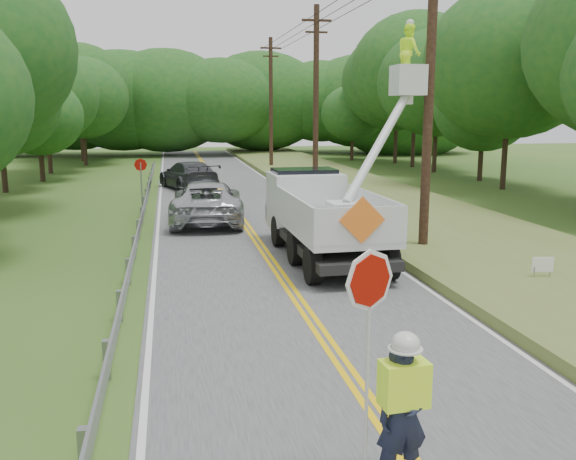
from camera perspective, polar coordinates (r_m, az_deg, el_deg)
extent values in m
plane|color=#305A1F|center=(10.76, 6.23, -13.92)|extent=(140.00, 140.00, 0.00)
cube|color=#454548|center=(23.92, -3.62, 0.06)|extent=(7.20, 96.00, 0.02)
cube|color=yellow|center=(23.91, -3.86, 0.08)|extent=(0.12, 96.00, 0.00)
cube|color=yellow|center=(23.93, -3.38, 0.10)|extent=(0.12, 96.00, 0.00)
cube|color=silver|center=(23.74, -11.91, -0.21)|extent=(0.12, 96.00, 0.00)
cube|color=silver|center=(24.58, 4.38, 0.38)|extent=(0.12, 96.00, 0.00)
cube|color=gray|center=(8.49, -18.26, -18.99)|extent=(0.12, 0.14, 0.70)
cube|color=gray|center=(11.18, -16.33, -11.38)|extent=(0.12, 0.14, 0.70)
cube|color=gray|center=(13.99, -15.22, -6.76)|extent=(0.12, 0.14, 0.70)
cube|color=gray|center=(16.87, -14.50, -3.70)|extent=(0.12, 0.14, 0.70)
cube|color=gray|center=(19.79, -13.99, -1.54)|extent=(0.12, 0.14, 0.70)
cube|color=gray|center=(22.72, -13.61, 0.06)|extent=(0.12, 0.14, 0.70)
cube|color=gray|center=(25.68, -13.32, 1.30)|extent=(0.12, 0.14, 0.70)
cube|color=gray|center=(28.64, -13.09, 2.28)|extent=(0.12, 0.14, 0.70)
cube|color=gray|center=(31.61, -12.90, 3.08)|extent=(0.12, 0.14, 0.70)
cube|color=gray|center=(34.58, -12.75, 3.74)|extent=(0.12, 0.14, 0.70)
cube|color=gray|center=(37.56, -12.62, 4.30)|extent=(0.12, 0.14, 0.70)
cube|color=gray|center=(40.54, -12.51, 4.77)|extent=(0.12, 0.14, 0.70)
cube|color=gray|center=(43.53, -12.41, 5.18)|extent=(0.12, 0.14, 0.70)
cube|color=gray|center=(46.51, -12.32, 5.53)|extent=(0.12, 0.14, 0.70)
cube|color=gray|center=(24.65, -13.20, 1.50)|extent=(0.05, 48.00, 0.34)
cylinder|color=black|center=(19.97, 12.85, 12.06)|extent=(0.30, 0.30, 10.00)
cylinder|color=black|center=(34.25, 2.58, 11.73)|extent=(0.30, 0.30, 10.00)
cube|color=black|center=(34.57, 2.64, 18.70)|extent=(1.60, 0.12, 0.12)
cube|color=black|center=(34.49, 2.63, 17.72)|extent=(1.20, 0.10, 0.10)
cylinder|color=black|center=(48.96, -1.58, 11.49)|extent=(0.30, 0.30, 10.00)
cube|color=black|center=(49.19, -1.61, 16.38)|extent=(1.60, 0.12, 0.12)
cube|color=black|center=(49.13, -1.60, 15.69)|extent=(1.20, 0.10, 0.10)
cylinder|color=black|center=(28.15, 4.45, 20.27)|extent=(0.03, 43.00, 0.03)
cylinder|color=black|center=(28.34, 5.91, 20.19)|extent=(0.03, 43.00, 0.03)
cylinder|color=black|center=(28.54, 7.34, 20.09)|extent=(0.03, 43.00, 0.03)
cube|color=#5C692F|center=(25.75, 12.24, 0.92)|extent=(7.00, 96.00, 0.30)
cylinder|color=#332319|center=(38.12, -24.69, 5.29)|extent=(0.32, 0.32, 2.86)
cylinder|color=#332319|center=(43.14, -21.70, 5.76)|extent=(0.32, 0.32, 2.41)
ellipsoid|color=#194F1D|center=(43.01, -21.98, 9.67)|extent=(5.63, 5.63, 4.96)
cylinder|color=#332319|center=(48.41, -21.09, 6.76)|extent=(0.32, 0.32, 3.22)
ellipsoid|color=#194F1D|center=(48.34, -21.42, 11.40)|extent=(7.51, 7.51, 6.61)
cylinder|color=#332319|center=(54.56, -18.17, 7.33)|extent=(0.32, 0.32, 3.22)
ellipsoid|color=#194F1D|center=(54.49, -18.42, 11.47)|extent=(7.52, 7.52, 6.62)
cylinder|color=#332319|center=(59.56, -18.41, 7.85)|extent=(0.32, 0.32, 3.80)
ellipsoid|color=#194F1D|center=(59.54, -18.68, 12.31)|extent=(8.86, 8.86, 7.80)
cylinder|color=#332319|center=(38.12, 19.29, 6.67)|extent=(0.32, 0.32, 4.18)
ellipsoid|color=#194F1D|center=(38.13, 19.79, 14.34)|extent=(9.76, 9.76, 8.59)
cylinder|color=#332319|center=(42.40, 17.29, 6.18)|extent=(0.32, 0.32, 2.74)
ellipsoid|color=#194F1D|center=(42.29, 17.55, 10.70)|extent=(6.39, 6.39, 5.62)
cylinder|color=#332319|center=(47.34, 13.36, 7.44)|extent=(0.32, 0.32, 3.77)
ellipsoid|color=#194F1D|center=(47.31, 13.61, 13.02)|extent=(8.79, 8.79, 7.74)
cylinder|color=#332319|center=(51.64, 11.45, 8.16)|extent=(0.32, 0.32, 4.45)
ellipsoid|color=#194F1D|center=(51.68, 11.68, 14.19)|extent=(10.38, 10.38, 9.13)
cylinder|color=#332319|center=(54.83, 9.87, 8.17)|extent=(0.32, 0.32, 4.06)
ellipsoid|color=#194F1D|center=(54.83, 10.04, 13.35)|extent=(9.48, 9.48, 8.34)
cylinder|color=#332319|center=(58.30, 5.89, 7.65)|extent=(0.32, 0.32, 2.49)
ellipsoid|color=#194F1D|center=(58.21, 5.95, 10.64)|extent=(5.81, 5.81, 5.11)
ellipsoid|color=#194F1D|center=(68.72, -23.16, 10.88)|extent=(13.42, 10.07, 10.07)
ellipsoid|color=#194F1D|center=(67.23, -19.13, 11.17)|extent=(13.22, 9.92, 9.92)
ellipsoid|color=#194F1D|center=(65.87, -15.00, 11.41)|extent=(13.39, 10.04, 10.04)
ellipsoid|color=#194F1D|center=(65.47, -11.15, 11.58)|extent=(13.87, 10.41, 10.41)
ellipsoid|color=#194F1D|center=(63.95, -6.17, 11.74)|extent=(11.28, 8.46, 8.46)
ellipsoid|color=#194F1D|center=(67.86, -2.46, 11.74)|extent=(14.06, 10.55, 10.55)
ellipsoid|color=#194F1D|center=(68.31, 3.12, 11.73)|extent=(11.55, 8.66, 8.66)
ellipsoid|color=#194F1D|center=(68.51, 6.56, 11.67)|extent=(13.08, 9.81, 9.81)
ellipsoid|color=#194F1D|center=(68.17, 10.92, 11.55)|extent=(16.98, 12.73, 12.73)
imported|color=#191E33|center=(7.83, 10.51, -16.46)|extent=(0.69, 0.48, 1.82)
cube|color=#CCFF24|center=(7.66, 10.62, -13.71)|extent=(0.58, 0.38, 0.55)
ellipsoid|color=silver|center=(7.46, 10.76, -10.18)|extent=(0.34, 0.34, 0.27)
cylinder|color=#B7B7B7|center=(7.55, 7.25, -14.39)|extent=(0.04, 0.04, 2.54)
cylinder|color=#970C03|center=(7.08, 7.51, -4.60)|extent=(0.66, 0.35, 0.73)
cylinder|color=black|center=(16.27, 2.28, -3.24)|extent=(0.34, 1.02, 1.02)
cylinder|color=black|center=(16.90, 9.29, -2.84)|extent=(0.34, 1.02, 1.02)
cylinder|color=black|center=(18.28, 0.67, -1.65)|extent=(0.34, 1.02, 1.02)
cylinder|color=black|center=(18.85, 6.98, -1.35)|extent=(0.34, 1.02, 1.02)
cylinder|color=black|center=(20.83, -0.91, -0.10)|extent=(0.34, 1.02, 1.02)
cylinder|color=black|center=(21.32, 4.70, 0.13)|extent=(0.34, 1.02, 1.02)
cube|color=black|center=(18.82, 3.61, -1.08)|extent=(2.34, 6.83, 0.27)
cube|color=silver|center=(18.02, 4.26, 0.10)|extent=(2.52, 4.92, 0.23)
cube|color=silver|center=(17.63, 0.53, 1.64)|extent=(0.14, 4.88, 0.96)
cube|color=silver|center=(18.29, 7.90, 1.87)|extent=(0.14, 4.88, 0.96)
cube|color=silver|center=(15.65, 6.73, 0.38)|extent=(2.44, 0.10, 0.96)
cube|color=silver|center=(21.41, 1.60, 2.71)|extent=(2.42, 2.06, 1.91)
cube|color=black|center=(21.53, 1.48, 4.61)|extent=(2.15, 1.41, 0.80)
cube|color=silver|center=(16.82, 5.38, 1.14)|extent=(0.97, 0.97, 0.85)
cube|color=silver|center=(19.71, 10.99, 13.36)|extent=(0.90, 0.90, 0.90)
imported|color=#CCFF24|center=(19.77, 11.08, 15.75)|extent=(0.62, 0.80, 1.65)
cube|color=orange|center=(15.55, 6.83, 0.91)|extent=(1.20, 0.06, 1.20)
imported|color=#B2B4BA|center=(25.45, -7.46, 2.58)|extent=(3.21, 6.22, 1.68)
imported|color=#383A3F|center=(36.59, -9.13, 5.00)|extent=(3.75, 5.98, 1.62)
cylinder|color=gray|center=(27.13, -13.30, 3.59)|extent=(0.06, 0.06, 2.37)
cylinder|color=#970C03|center=(27.02, -13.40, 5.85)|extent=(0.54, 0.10, 0.54)
cube|color=white|center=(17.25, 22.38, -2.95)|extent=(0.56, 0.11, 0.39)
cylinder|color=gray|center=(17.21, 21.68, -4.09)|extent=(0.02, 0.02, 0.56)
cylinder|color=gray|center=(17.46, 22.92, -3.98)|extent=(0.02, 0.02, 0.56)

